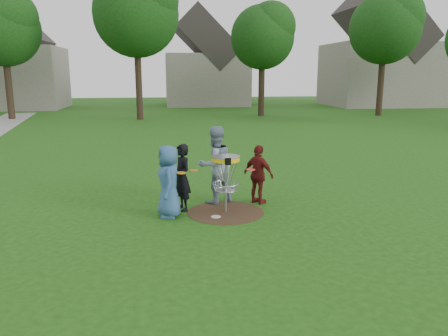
{
  "coord_description": "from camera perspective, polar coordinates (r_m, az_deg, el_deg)",
  "views": [
    {
      "loc": [
        -1.38,
        -9.67,
        3.2
      ],
      "look_at": [
        0.0,
        0.3,
        1.0
      ],
      "focal_mm": 35.0,
      "sensor_mm": 36.0,
      "label": 1
    }
  ],
  "objects": [
    {
      "name": "player_grey",
      "position": [
        10.82,
        -1.19,
        0.41
      ],
      "size": [
        1.16,
        1.06,
        1.93
      ],
      "primitive_type": "imported",
      "rotation": [
        0.0,
        0.0,
        3.57
      ],
      "color": "gray",
      "rests_on": "ground"
    },
    {
      "name": "ground",
      "position": [
        10.27,
        0.23,
        -5.81
      ],
      "size": [
        100.0,
        100.0,
        0.0
      ],
      "primitive_type": "plane",
      "color": "#19470F",
      "rests_on": "ground"
    },
    {
      "name": "player_maroon",
      "position": [
        10.82,
        4.54,
        -0.85
      ],
      "size": [
        0.84,
        0.89,
        1.48
      ],
      "primitive_type": "imported",
      "rotation": [
        0.0,
        0.0,
        2.28
      ],
      "color": "maroon",
      "rests_on": "ground"
    },
    {
      "name": "tree_row",
      "position": [
        30.54,
        -4.67,
        17.93
      ],
      "size": [
        51.2,
        17.42,
        9.9
      ],
      "color": "#38281C",
      "rests_on": "ground"
    },
    {
      "name": "player_black",
      "position": [
        10.29,
        -5.49,
        -1.24
      ],
      "size": [
        0.56,
        0.68,
        1.59
      ],
      "primitive_type": "imported",
      "rotation": [
        0.0,
        0.0,
        -1.2
      ],
      "color": "black",
      "rests_on": "ground"
    },
    {
      "name": "house_row",
      "position": [
        43.18,
        0.31,
        13.57
      ],
      "size": [
        44.5,
        10.65,
        11.62
      ],
      "color": "gray",
      "rests_on": "ground"
    },
    {
      "name": "disc_on_grass",
      "position": [
        9.93,
        -1.07,
        -6.4
      ],
      "size": [
        0.22,
        0.22,
        0.02
      ],
      "primitive_type": "cylinder",
      "color": "silver",
      "rests_on": "ground"
    },
    {
      "name": "player_blue",
      "position": [
        9.85,
        -7.25,
        -1.76
      ],
      "size": [
        0.56,
        0.83,
        1.64
      ],
      "primitive_type": "imported",
      "rotation": [
        0.0,
        0.0,
        -1.52
      ],
      "color": "#315787",
      "rests_on": "ground"
    },
    {
      "name": "disc_golf_basket",
      "position": [
        10.0,
        0.24,
        -0.26
      ],
      "size": [
        0.66,
        0.67,
        1.38
      ],
      "color": "#9EA0A5",
      "rests_on": "ground"
    },
    {
      "name": "dirt_patch",
      "position": [
        10.27,
        0.23,
        -5.79
      ],
      "size": [
        1.8,
        1.8,
        0.01
      ],
      "primitive_type": "cylinder",
      "color": "#47331E",
      "rests_on": "ground"
    },
    {
      "name": "held_discs",
      "position": [
        10.26,
        -1.63,
        0.04
      ],
      "size": [
        1.93,
        0.88,
        0.3
      ],
      "color": "orange",
      "rests_on": "ground"
    }
  ]
}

